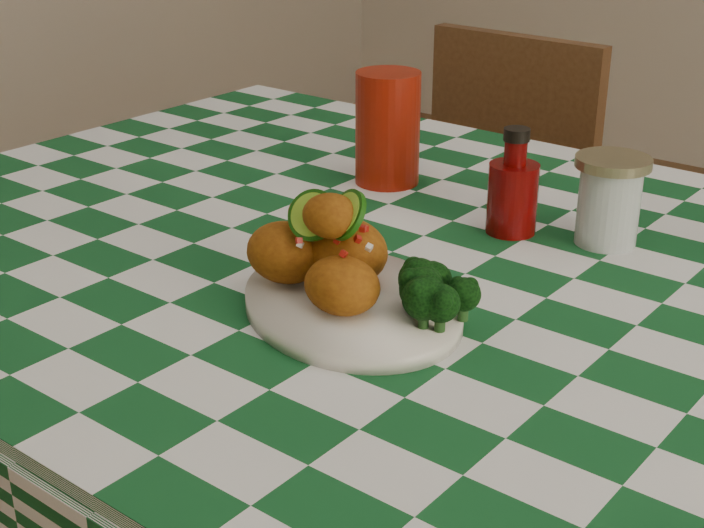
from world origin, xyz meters
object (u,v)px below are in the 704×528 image
Objects in this scene: fried_chicken_pile at (337,244)px; red_tumbler at (388,128)px; wooden_chair_left at (460,257)px; ketchup_bottle at (514,181)px; plate at (352,305)px; mason_jar at (609,201)px.

red_tumbler is (-0.20, 0.36, 0.01)m from fried_chicken_pile.
fried_chicken_pile reaches higher than wooden_chair_left.
ketchup_bottle is 0.85m from wooden_chair_left.
ketchup_bottle reaches higher than plate.
ketchup_bottle is at bearing -51.97° from wooden_chair_left.
red_tumbler is 0.18× the size of wooden_chair_left.
wooden_chair_left is at bearing 126.50° from ketchup_bottle.
fried_chicken_pile reaches higher than plate.
red_tumbler is 0.35m from mason_jar.
plate is at bearing -92.58° from ketchup_bottle.
fried_chicken_pile is 0.19× the size of wooden_chair_left.
red_tumbler is at bearing 121.79° from plate.
red_tumbler reaches higher than mason_jar.
plate is 1.71× the size of red_tumbler.
plate is 0.31m from ketchup_bottle.
wooden_chair_left is (-0.44, 0.60, -0.42)m from ketchup_bottle.
plate is at bearing 0.00° from fried_chicken_pile.
fried_chicken_pile is 0.37m from mason_jar.
fried_chicken_pile is at bearing -60.50° from red_tumbler.
red_tumbler is at bearing 177.03° from mason_jar.
ketchup_bottle is 0.12m from mason_jar.
fried_chicken_pile is 1.06× the size of red_tumbler.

